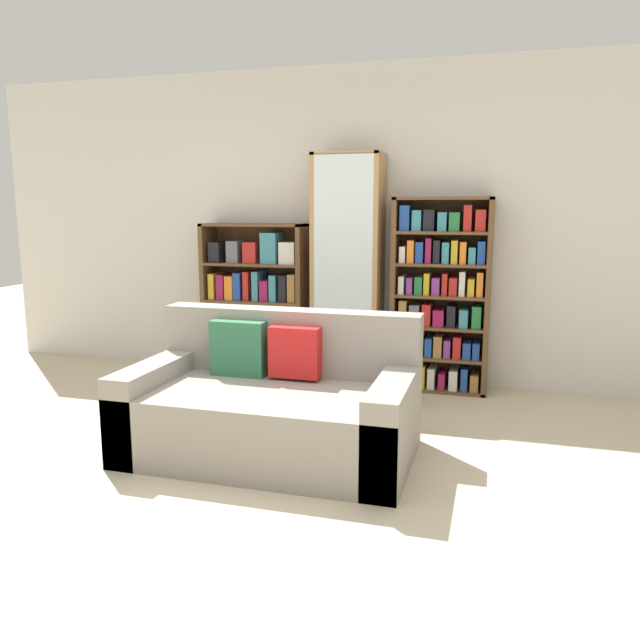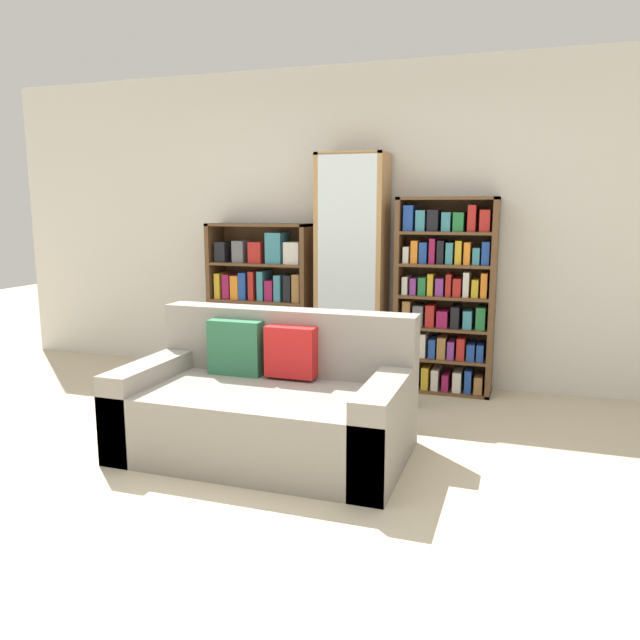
% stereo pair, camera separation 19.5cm
% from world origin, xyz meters
% --- Properties ---
extents(ground_plane, '(16.00, 16.00, 0.00)m').
position_xyz_m(ground_plane, '(0.00, 0.00, 0.00)').
color(ground_plane, beige).
extents(wall_back, '(7.00, 0.06, 2.70)m').
position_xyz_m(wall_back, '(0.00, 2.50, 1.35)').
color(wall_back, beige).
rests_on(wall_back, ground).
extents(couch, '(1.72, 0.98, 0.85)m').
position_xyz_m(couch, '(-0.05, 0.62, 0.29)').
color(couch, gray).
rests_on(couch, ground).
extents(bookshelf_left, '(0.94, 0.32, 1.37)m').
position_xyz_m(bookshelf_left, '(-0.81, 2.30, 0.65)').
color(bookshelf_left, brown).
rests_on(bookshelf_left, ground).
extents(display_cabinet, '(0.57, 0.36, 1.95)m').
position_xyz_m(display_cabinet, '(0.03, 2.28, 0.97)').
color(display_cabinet, '#AD7F4C').
rests_on(display_cabinet, ground).
extents(bookshelf_right, '(0.79, 0.32, 1.59)m').
position_xyz_m(bookshelf_right, '(0.81, 2.30, 0.79)').
color(bookshelf_right, brown).
rests_on(bookshelf_right, ground).
extents(wine_bottle, '(0.07, 0.07, 0.35)m').
position_xyz_m(wine_bottle, '(0.65, 1.78, 0.14)').
color(wine_bottle, '#192333').
rests_on(wine_bottle, ground).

